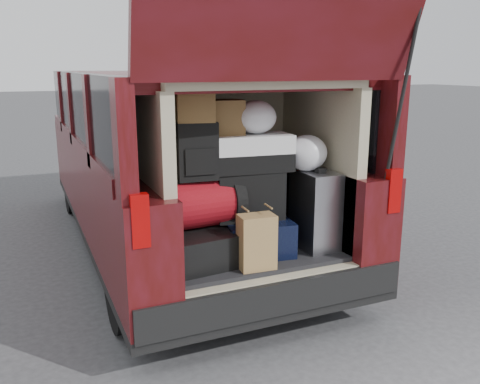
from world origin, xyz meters
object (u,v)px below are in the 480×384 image
(black_hardshell, at_px, (195,245))
(kraft_bag, at_px, (257,242))
(red_duffel, at_px, (202,202))
(black_soft_case, at_px, (248,194))
(backpack, at_px, (196,151))
(twotone_duffel, at_px, (250,153))
(navy_hardshell, at_px, (253,233))
(silver_roller, at_px, (315,209))

(black_hardshell, bearing_deg, kraft_bag, -46.86)
(kraft_bag, bearing_deg, red_duffel, 131.68)
(black_hardshell, xyz_separation_m, red_duffel, (0.07, 0.04, 0.28))
(black_soft_case, xyz_separation_m, backpack, (-0.38, -0.03, 0.33))
(twotone_duffel, bearing_deg, black_hardshell, -167.94)
(kraft_bag, bearing_deg, black_soft_case, 79.36)
(red_duffel, distance_m, twotone_duffel, 0.48)
(black_hardshell, distance_m, navy_hardshell, 0.46)
(navy_hardshell, xyz_separation_m, backpack, (-0.43, -0.04, 0.63))
(silver_roller, relative_size, red_duffel, 1.10)
(red_duffel, bearing_deg, black_soft_case, -2.59)
(navy_hardshell, bearing_deg, silver_roller, -9.40)
(silver_roller, relative_size, black_soft_case, 1.20)
(black_soft_case, height_order, backpack, backpack)
(backpack, height_order, twotone_duffel, backpack)
(kraft_bag, distance_m, red_duffel, 0.47)
(kraft_bag, bearing_deg, twotone_duffel, 76.46)
(black_soft_case, relative_size, twotone_duffel, 0.85)
(navy_hardshell, height_order, black_soft_case, black_soft_case)
(black_hardshell, bearing_deg, silver_roller, -11.02)
(kraft_bag, xyz_separation_m, red_duffel, (-0.25, 0.33, 0.21))
(black_hardshell, xyz_separation_m, twotone_duffel, (0.43, 0.04, 0.60))
(navy_hardshell, xyz_separation_m, red_duffel, (-0.39, -0.01, 0.27))
(navy_hardshell, xyz_separation_m, silver_roller, (0.43, -0.13, 0.16))
(red_duffel, distance_m, backpack, 0.36)
(black_hardshell, distance_m, backpack, 0.64)
(black_hardshell, xyz_separation_m, navy_hardshell, (0.46, 0.05, 0.01))
(navy_hardshell, xyz_separation_m, twotone_duffel, (-0.03, -0.01, 0.59))
(red_duffel, relative_size, black_soft_case, 1.09)
(navy_hardshell, height_order, backpack, backpack)
(black_soft_case, bearing_deg, backpack, -167.41)
(navy_hardshell, relative_size, red_duffel, 1.09)
(silver_roller, height_order, kraft_bag, silver_roller)
(navy_hardshell, bearing_deg, twotone_duffel, -156.35)
(kraft_bag, relative_size, twotone_duffel, 0.65)
(black_hardshell, distance_m, silver_roller, 0.91)
(kraft_bag, bearing_deg, backpack, 138.83)
(red_duffel, bearing_deg, silver_roller, -12.30)
(silver_roller, bearing_deg, red_duffel, 172.18)
(red_duffel, height_order, twotone_duffel, twotone_duffel)
(silver_roller, height_order, twotone_duffel, twotone_duffel)
(kraft_bag, relative_size, black_soft_case, 0.77)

